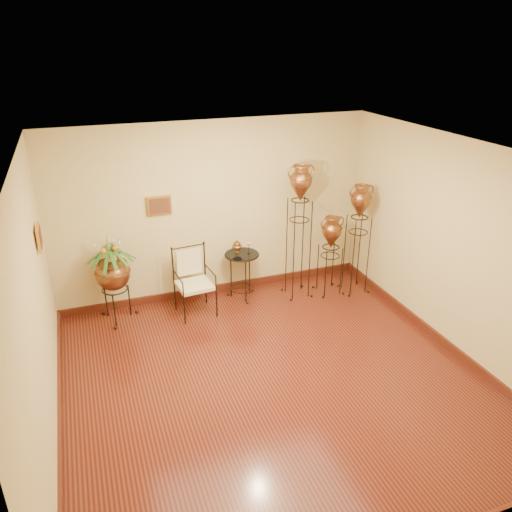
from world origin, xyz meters
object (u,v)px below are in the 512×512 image
object	(u,v)px
amphora_tall	(299,231)
armchair	(195,283)
planter_urn	(112,270)
side_table	(242,275)
amphora_mid	(358,239)

from	to	relation	value
amphora_tall	armchair	distance (m)	1.80
planter_urn	side_table	xyz separation A→B (m)	(1.97, 0.00, -0.41)
amphora_tall	amphora_mid	distance (m)	0.99
amphora_mid	side_table	distance (m)	1.94
amphora_mid	armchair	xyz separation A→B (m)	(-2.65, 0.16, -0.40)
amphora_mid	planter_urn	world-z (taller)	amphora_mid
armchair	side_table	world-z (taller)	armchair
amphora_tall	armchair	bearing A→B (deg)	-178.85
amphora_mid	side_table	size ratio (longest dim) A/B	1.87
amphora_mid	armchair	distance (m)	2.69
amphora_tall	planter_urn	world-z (taller)	amphora_tall
planter_urn	side_table	size ratio (longest dim) A/B	1.49
planter_urn	side_table	world-z (taller)	planter_urn
amphora_tall	amphora_mid	bearing A→B (deg)	-11.69
amphora_mid	armchair	size ratio (longest dim) A/B	1.77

